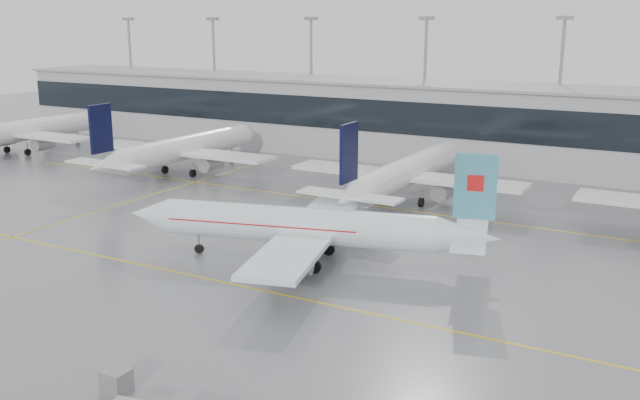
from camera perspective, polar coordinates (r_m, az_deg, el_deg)
The scene contains 13 objects.
ground at distance 60.58m, azimuth -5.57°, elevation -7.02°, with size 320.00×320.00×0.00m, color slate.
taxi_line_main at distance 60.57m, azimuth -5.57°, elevation -7.01°, with size 120.00×0.25×0.01m, color gold.
taxi_line_north at distance 85.72m, azimuth 5.86°, elevation -0.68°, with size 120.00×0.25×0.01m, color gold.
taxi_line_cross at distance 90.17m, azimuth -15.94°, elevation -0.42°, with size 0.25×60.00×0.01m, color gold.
terminal at distance 114.16m, azimuth 12.36°, elevation 5.83°, with size 180.00×15.00×12.00m, color #9FA0A3.
terminal_glass at distance 106.81m, azimuth 11.20°, elevation 6.15°, with size 180.00×0.20×5.00m, color black.
terminal_roof at distance 113.47m, azimuth 12.52°, elevation 8.93°, with size 182.00×16.00×0.40m, color gray.
light_masts at distance 119.13m, azimuth 13.40°, elevation 9.66°, with size 156.40×1.00×22.60m.
air_canada_jet at distance 65.38m, azimuth -0.84°, elevation -2.16°, with size 34.86×28.05×10.94m.
parked_jet_a at distance 131.22m, azimuth -22.79°, elevation 5.08°, with size 29.64×36.96×11.72m.
parked_jet_b at distance 106.18m, azimuth -10.91°, elevation 4.05°, with size 29.64×36.96×11.72m.
parked_jet_c at distance 88.19m, azimuth 6.87°, elevation 2.18°, with size 29.64×36.96×11.72m.
gse_unit at distance 45.72m, azimuth -15.97°, elevation -13.82°, with size 1.51×1.41×1.51m, color gray.
Camera 1 is at (32.44, -46.32, 21.72)m, focal length 40.00 mm.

